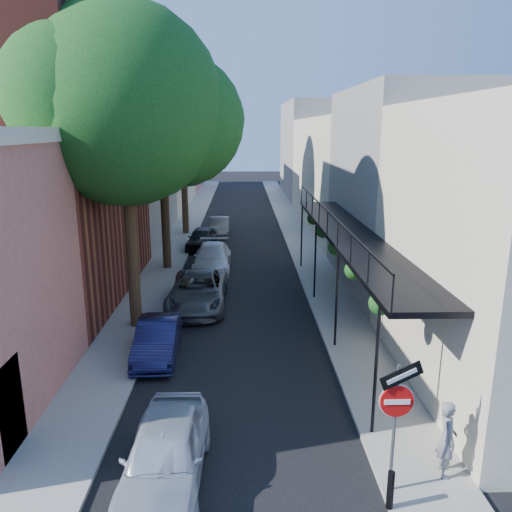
{
  "coord_description": "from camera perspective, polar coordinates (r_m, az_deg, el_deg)",
  "views": [
    {
      "loc": [
        0.19,
        -7.58,
        7.26
      ],
      "look_at": [
        0.67,
        9.8,
        2.8
      ],
      "focal_mm": 35.0,
      "sensor_mm": 36.0,
      "label": 1
    }
  ],
  "objects": [
    {
      "name": "road_surface",
      "position": [
        38.27,
        -1.84,
        3.45
      ],
      "size": [
        6.0,
        64.0,
        0.01
      ],
      "primitive_type": "cube",
      "color": "black",
      "rests_on": "ground"
    },
    {
      "name": "sidewalk_left",
      "position": [
        38.49,
        -7.82,
        3.47
      ],
      "size": [
        2.0,
        64.0,
        0.12
      ],
      "primitive_type": "cube",
      "color": "gray",
      "rests_on": "ground"
    },
    {
      "name": "sidewalk_right",
      "position": [
        38.45,
        4.14,
        3.56
      ],
      "size": [
        2.0,
        64.0,
        0.12
      ],
      "primitive_type": "cube",
      "color": "gray",
      "rests_on": "ground"
    },
    {
      "name": "buildings_left",
      "position": [
        37.64,
        -16.46,
        10.27
      ],
      "size": [
        10.1,
        59.1,
        12.0
      ],
      "color": "#D0776A",
      "rests_on": "ground"
    },
    {
      "name": "buildings_right",
      "position": [
        38.2,
        11.92,
        9.83
      ],
      "size": [
        9.8,
        55.0,
        10.0
      ],
      "color": "beige",
      "rests_on": "ground"
    },
    {
      "name": "sign_post",
      "position": [
        10.45,
        15.78,
        -16.19
      ],
      "size": [
        0.89,
        0.17,
        2.99
      ],
      "color": "#595B60",
      "rests_on": "ground"
    },
    {
      "name": "bollard",
      "position": [
        10.89,
        15.11,
        -24.42
      ],
      "size": [
        0.14,
        0.14,
        0.8
      ],
      "primitive_type": "cylinder",
      "color": "black",
      "rests_on": "sidewalk_right"
    },
    {
      "name": "oak_near",
      "position": [
        18.2,
        -13.38,
        15.96
      ],
      "size": [
        7.48,
        6.8,
        11.42
      ],
      "color": "#392716",
      "rests_on": "ground"
    },
    {
      "name": "oak_mid",
      "position": [
        26.06,
        -9.83,
        13.74
      ],
      "size": [
        6.6,
        6.0,
        10.2
      ],
      "color": "#392716",
      "rests_on": "ground"
    },
    {
      "name": "oak_far",
      "position": [
        35.04,
        -7.68,
        15.9
      ],
      "size": [
        7.7,
        7.0,
        11.9
      ],
      "color": "#392716",
      "rests_on": "ground"
    },
    {
      "name": "parked_car_a",
      "position": [
        11.3,
        -10.33,
        -21.35
      ],
      "size": [
        1.73,
        4.13,
        1.4
      ],
      "primitive_type": "imported",
      "rotation": [
        0.0,
        0.0,
        -0.02
      ],
      "color": "#AEB6C1",
      "rests_on": "ground"
    },
    {
      "name": "parked_car_b",
      "position": [
        16.76,
        -11.18,
        -9.29
      ],
      "size": [
        1.41,
        3.72,
        1.21
      ],
      "primitive_type": "imported",
      "rotation": [
        0.0,
        0.0,
        0.03
      ],
      "color": "#12143A",
      "rests_on": "ground"
    },
    {
      "name": "parked_car_c",
      "position": [
        20.93,
        -6.64,
        -3.98
      ],
      "size": [
        2.38,
        5.06,
        1.4
      ],
      "primitive_type": "imported",
      "rotation": [
        0.0,
        0.0,
        -0.01
      ],
      "color": "#4D5054",
      "rests_on": "ground"
    },
    {
      "name": "parked_car_d",
      "position": [
        26.24,
        -5.01,
        -0.21
      ],
      "size": [
        1.89,
        4.65,
        1.35
      ],
      "primitive_type": "imported",
      "rotation": [
        0.0,
        0.0,
        0.0
      ],
      "color": "silver",
      "rests_on": "ground"
    },
    {
      "name": "parked_car_e",
      "position": [
        31.08,
        -6.2,
        2.03
      ],
      "size": [
        1.99,
        3.99,
        1.31
      ],
      "primitive_type": "imported",
      "rotation": [
        0.0,
        0.0,
        -0.12
      ],
      "color": "black",
      "rests_on": "ground"
    },
    {
      "name": "parked_car_f",
      "position": [
        35.01,
        -4.16,
        3.4
      ],
      "size": [
        1.36,
        3.72,
        1.22
      ],
      "primitive_type": "imported",
      "rotation": [
        0.0,
        0.0,
        0.02
      ],
      "color": "#6C675B",
      "rests_on": "ground"
    },
    {
      "name": "pedestrian",
      "position": [
        11.81,
        20.97,
        -18.88
      ],
      "size": [
        0.47,
        0.66,
        1.69
      ],
      "primitive_type": "imported",
      "rotation": [
        0.0,
        0.0,
        1.46
      ],
      "color": "slate",
      "rests_on": "sidewalk_right"
    }
  ]
}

